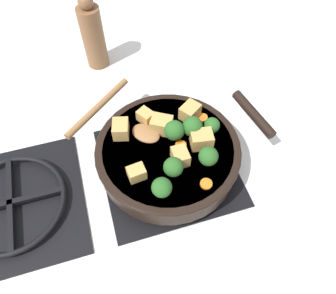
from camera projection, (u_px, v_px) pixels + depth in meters
The scene contains 22 objects.
ground_plane at pixel (168, 167), 0.79m from camera, with size 2.40×2.40×0.00m, color silver.
front_burner_grate at pixel (168, 164), 0.78m from camera, with size 0.31×0.31×0.03m.
rear_burner_grate at pixel (12, 205), 0.72m from camera, with size 0.31×0.31×0.03m.
skillet_pan at pixel (169, 153), 0.74m from camera, with size 0.32×0.42×0.06m.
wooden_spoon at pixel (119, 119), 0.76m from camera, with size 0.22×0.22×0.02m.
tofu_cube_center_large at pixel (202, 139), 0.71m from camera, with size 0.05×0.04×0.04m, color tan.
tofu_cube_near_handle at pixel (163, 124), 0.73m from camera, with size 0.05×0.04×0.04m, color tan.
tofu_cube_east_chunk at pixel (121, 129), 0.73m from camera, with size 0.04×0.03×0.03m, color tan.
tofu_cube_west_chunk at pixel (190, 112), 0.76m from camera, with size 0.04×0.03×0.03m, color tan.
tofu_cube_back_piece at pixel (180, 156), 0.69m from camera, with size 0.04×0.03×0.03m, color tan.
tofu_cube_front_piece at pixel (146, 116), 0.75m from camera, with size 0.04×0.03×0.03m, color tan.
tofu_cube_mid_small at pixel (137, 173), 0.67m from camera, with size 0.04×0.03×0.03m, color tan.
broccoli_floret_near_spoon at pixel (208, 156), 0.67m from camera, with size 0.04×0.04×0.05m.
broccoli_floret_center_top at pixel (162, 188), 0.63m from camera, with size 0.04×0.04×0.05m.
broccoli_floret_east_rim at pixel (212, 125), 0.72m from camera, with size 0.04×0.04×0.04m.
broccoli_floret_west_rim at pixel (192, 127), 0.72m from camera, with size 0.05×0.05×0.05m.
broccoli_floret_north_edge at pixel (173, 167), 0.66m from camera, with size 0.04×0.04×0.05m.
broccoli_floret_south_cluster at pixel (174, 131), 0.71m from camera, with size 0.05×0.05×0.05m.
carrot_slice_orange_thin at pixel (202, 118), 0.76m from camera, with size 0.02×0.02×0.01m, color orange.
carrot_slice_near_center at pixel (206, 184), 0.66m from camera, with size 0.02×0.02×0.01m, color orange.
carrot_slice_edge_slice at pixel (181, 145), 0.72m from camera, with size 0.02×0.02×0.01m, color orange.
pepper_mill at pixel (93, 35), 0.92m from camera, with size 0.06×0.06×0.22m.
Camera 1 is at (-0.39, 0.12, 0.68)m, focal length 35.00 mm.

